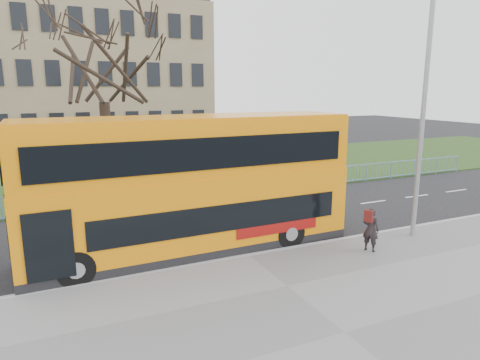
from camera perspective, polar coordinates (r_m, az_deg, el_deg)
name	(u,v)px	position (r m, az deg, el deg)	size (l,w,h in m)	color
ground	(231,244)	(16.16, -1.23, -8.47)	(120.00, 120.00, 0.00)	black
pavement	(345,335)	(10.87, 13.76, -19.39)	(80.00, 10.50, 0.12)	slate
kerb	(249,256)	(14.82, 1.16, -10.13)	(80.00, 0.20, 0.14)	gray
grass_verge	(147,174)	(29.39, -12.26, 0.75)	(80.00, 15.40, 0.08)	#203D16
guard_railing	(180,191)	(21.97, -8.02, -1.53)	(40.00, 0.12, 1.10)	#6F94C6
bare_tree	(103,84)	(24.11, -17.79, 12.11)	(8.18, 8.18, 11.68)	black
civic_building	(51,75)	(48.95, -23.87, 12.63)	(30.00, 15.00, 14.00)	#867155
yellow_bus	(192,182)	(14.82, -6.43, -0.26)	(11.29, 2.91, 4.71)	orange
pedestrian	(371,230)	(15.58, 17.03, -6.33)	(0.57, 0.37, 1.55)	black
street_lamp	(421,106)	(17.02, 23.00, 9.12)	(1.91, 0.47, 9.04)	gray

